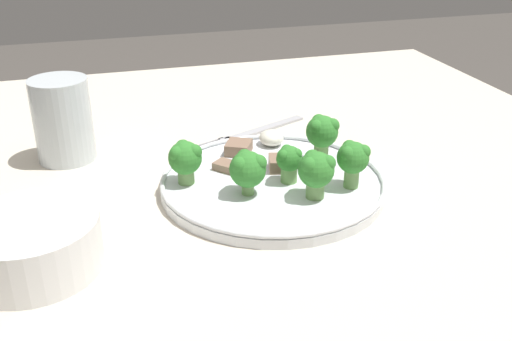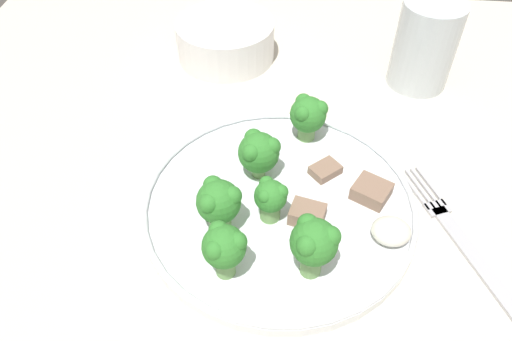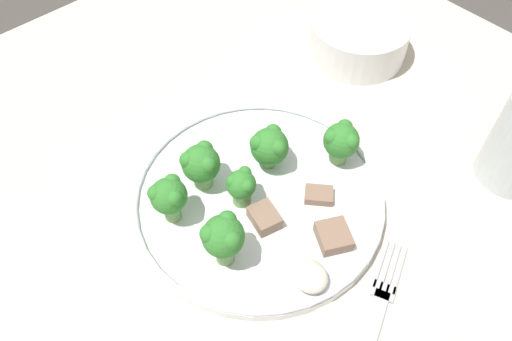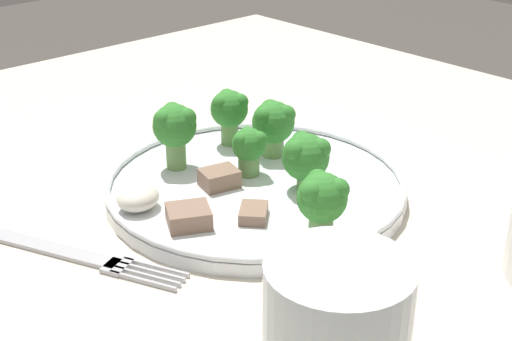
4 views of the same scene
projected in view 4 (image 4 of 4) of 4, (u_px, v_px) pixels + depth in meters
name	position (u px, v px, depth m)	size (l,w,h in m)	color
table	(208.00, 291.00, 0.70)	(1.07, 1.03, 0.72)	beige
dinner_plate	(256.00, 186.00, 0.67)	(0.28, 0.28, 0.02)	white
fork	(68.00, 253.00, 0.58)	(0.10, 0.20, 0.00)	#B2B2B7
broccoli_floret_near_rim_left	(229.00, 110.00, 0.74)	(0.04, 0.04, 0.06)	#709E56
broccoli_floret_center_left	(322.00, 198.00, 0.57)	(0.04, 0.04, 0.05)	#709E56
broccoli_floret_back_left	(250.00, 147.00, 0.67)	(0.03, 0.03, 0.05)	#709E56
broccoli_floret_front_left	(306.00, 156.00, 0.65)	(0.05, 0.04, 0.05)	#709E56
broccoli_floret_center_back	(273.00, 123.00, 0.71)	(0.04, 0.04, 0.06)	#709E56
broccoli_floret_mid_cluster	(175.00, 127.00, 0.68)	(0.04, 0.04, 0.07)	#709E56
meat_slice_front_slice	(218.00, 177.00, 0.66)	(0.04, 0.03, 0.02)	#846651
meat_slice_middle_slice	(189.00, 216.00, 0.60)	(0.05, 0.05, 0.02)	#846651
meat_slice_rear_slice	(258.00, 211.00, 0.61)	(0.04, 0.04, 0.01)	#846651
sauce_dollop	(138.00, 198.00, 0.62)	(0.04, 0.03, 0.02)	silver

